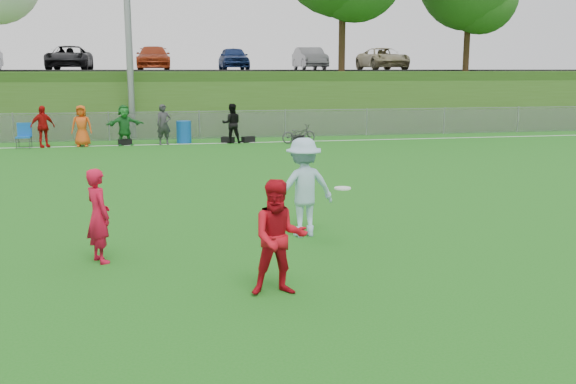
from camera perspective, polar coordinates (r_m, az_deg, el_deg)
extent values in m
plane|color=#1B6815|center=(10.23, -0.65, -7.09)|extent=(120.00, 120.00, 0.00)
cube|color=white|center=(27.80, -7.59, 4.29)|extent=(60.00, 0.10, 0.01)
cube|color=gray|center=(29.73, -7.88, 5.86)|extent=(58.00, 0.02, 1.20)
cube|color=gray|center=(29.68, -7.92, 7.11)|extent=(58.00, 0.04, 0.04)
cylinder|color=gray|center=(30.52, -14.11, 15.92)|extent=(0.30, 0.30, 12.00)
cube|color=#294B15|center=(40.64, -8.91, 8.43)|extent=(120.00, 18.00, 3.00)
cube|color=black|center=(42.60, -9.09, 10.62)|extent=(120.00, 12.00, 0.10)
cylinder|color=black|center=(39.91, 15.75, 15.31)|extent=(0.36, 0.36, 7.00)
imported|color=black|center=(41.89, -18.86, 11.23)|extent=(2.39, 5.18, 1.44)
imported|color=maroon|center=(41.57, -11.88, 11.58)|extent=(2.02, 4.96, 1.44)
imported|color=navy|center=(41.85, -4.87, 11.77)|extent=(1.70, 4.23, 1.44)
imported|color=gray|center=(42.71, 1.95, 11.78)|extent=(1.52, 4.37, 1.44)
imported|color=tan|center=(44.13, 8.41, 11.64)|extent=(2.39, 5.18, 1.44)
imported|color=#B10D0C|center=(28.05, -20.98, 5.45)|extent=(1.07, 0.85, 1.69)
imported|color=#D74C14|center=(27.84, -17.87, 5.61)|extent=(0.85, 0.57, 1.69)
imported|color=#1E7129|center=(27.70, -14.34, 5.77)|extent=(1.65, 0.93, 1.69)
imported|color=#2E2E30|center=(27.66, -10.99, 5.91)|extent=(0.70, 0.55, 1.69)
imported|color=black|center=(27.83, -5.03, 6.09)|extent=(0.85, 0.68, 1.69)
cube|color=black|center=(27.87, -14.28, 4.32)|extent=(0.59, 0.37, 0.26)
cube|color=black|center=(27.98, -5.37, 4.64)|extent=(0.59, 0.58, 0.26)
cube|color=black|center=(28.09, -3.55, 4.69)|extent=(0.62, 0.49, 0.26)
cube|color=black|center=(28.47, 0.89, 4.79)|extent=(0.56, 0.30, 0.26)
imported|color=red|center=(10.99, -16.50, -2.03)|extent=(0.60, 0.68, 1.57)
imported|color=red|center=(9.02, -0.79, -4.09)|extent=(0.83, 0.66, 1.66)
imported|color=#9CC1D9|center=(12.18, 1.38, 0.41)|extent=(1.32, 0.89, 1.89)
cylinder|color=white|center=(11.24, 4.88, 0.34)|extent=(0.29, 0.29, 0.03)
cylinder|color=#0E489C|center=(28.18, -9.24, 5.29)|extent=(0.75, 0.75, 0.95)
cube|color=#0F52A9|center=(28.06, -22.44, 4.53)|extent=(0.57, 0.57, 0.06)
cube|color=#0F52A9|center=(28.30, -22.39, 5.16)|extent=(0.56, 0.05, 0.56)
imported|color=#303033|center=(27.73, 0.95, 5.19)|extent=(1.61, 0.83, 0.80)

